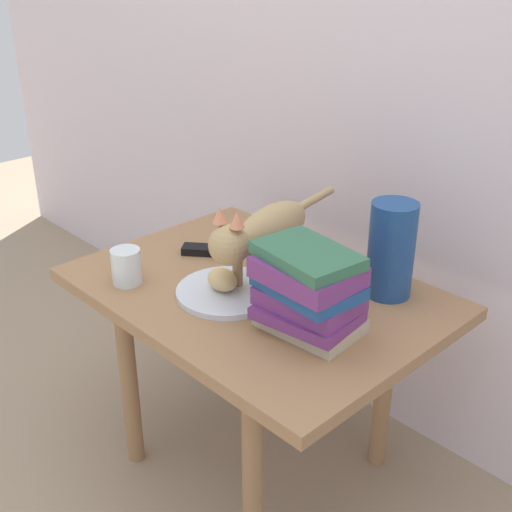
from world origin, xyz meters
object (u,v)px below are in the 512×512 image
at_px(candle_jar, 127,268).
at_px(plate, 228,292).
at_px(bread_roll, 222,280).
at_px(book_stack, 308,291).
at_px(tv_remote, 211,250).
at_px(green_vase, 391,250).
at_px(side_table, 256,312).
at_px(cat, 262,233).

bearing_deg(candle_jar, plate, 32.48).
xyz_separation_m(bread_roll, book_stack, (0.23, 0.03, 0.05)).
bearing_deg(candle_jar, bread_roll, 31.55).
bearing_deg(tv_remote, candle_jar, -132.74).
distance_m(bread_roll, tv_remote, 0.22).
distance_m(book_stack, tv_remote, 0.44).
distance_m(bread_roll, book_stack, 0.24).
height_order(plate, bread_roll, bread_roll).
xyz_separation_m(plate, book_stack, (0.23, 0.02, 0.09)).
xyz_separation_m(book_stack, candle_jar, (-0.43, -0.15, -0.06)).
bearing_deg(green_vase, side_table, -139.65).
xyz_separation_m(cat, tv_remote, (-0.21, 0.02, -0.12)).
distance_m(green_vase, candle_jar, 0.61).
height_order(bread_roll, book_stack, book_stack).
distance_m(side_table, candle_jar, 0.32).
relative_size(bread_roll, candle_jar, 0.94).
distance_m(book_stack, candle_jar, 0.46).
bearing_deg(side_table, green_vase, 40.35).
distance_m(side_table, cat, 0.20).
bearing_deg(side_table, plate, -104.11).
height_order(book_stack, green_vase, green_vase).
bearing_deg(cat, bread_roll, -104.69).
bearing_deg(book_stack, tv_remote, 167.16).
height_order(side_table, tv_remote, tv_remote).
xyz_separation_m(candle_jar, tv_remote, (0.02, 0.24, -0.03)).
bearing_deg(side_table, book_stack, -14.60).
bearing_deg(green_vase, cat, -142.44).
bearing_deg(cat, side_table, -91.96).
relative_size(plate, tv_remote, 1.58).
height_order(plate, tv_remote, tv_remote).
xyz_separation_m(bread_roll, tv_remote, (-0.18, 0.12, -0.03)).
xyz_separation_m(bread_roll, candle_jar, (-0.20, -0.12, -0.00)).
relative_size(bread_roll, book_stack, 0.36).
bearing_deg(bread_roll, side_table, 72.46).
bearing_deg(cat, book_stack, -19.43).
relative_size(cat, candle_jar, 5.57).
relative_size(plate, cat, 0.50).
distance_m(bread_roll, green_vase, 0.38).
distance_m(book_stack, green_vase, 0.25).
xyz_separation_m(plate, candle_jar, (-0.21, -0.13, 0.03)).
xyz_separation_m(book_stack, tv_remote, (-0.42, 0.10, -0.08)).
xyz_separation_m(side_table, bread_roll, (-0.03, -0.08, 0.11)).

